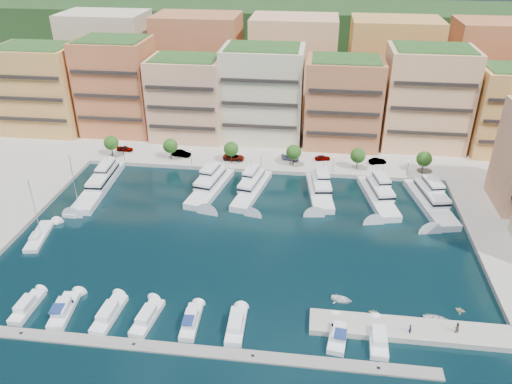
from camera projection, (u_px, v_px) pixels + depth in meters
The scene contains 55 objects.
ground at pixel (243, 240), 99.63m from camera, with size 400.00×400.00×0.00m, color black.
north_quay at pixel (273, 128), 153.63m from camera, with size 220.00×64.00×2.00m, color #9E998E.
hillside at pixel (284, 83), 195.43m from camera, with size 240.00×40.00×58.00m, color #1D3917.
south_pontoon at pixel (193, 351), 73.84m from camera, with size 72.00×2.20×0.35m, color gray.
finger_pier at pixel (413, 333), 77.16m from camera, with size 32.00×5.00×2.00m, color #9E998E.
apartment_0 at pixel (42, 89), 144.08m from camera, with size 22.00×16.50×24.80m.
apartment_1 at pixel (118, 86), 142.91m from camera, with size 20.00×16.50×26.80m.
apartment_2 at pixel (188, 98), 139.81m from camera, with size 20.00×15.50×22.80m.
apartment_3 at pixel (263, 94), 138.51m from camera, with size 22.00×16.50×25.80m.
apartment_4 at pixel (343, 103), 134.82m from camera, with size 20.00×15.50×23.80m.
apartment_5 at pixel (426, 98), 133.42m from camera, with size 22.00×16.50×26.80m.
backblock_0 at pixel (109, 60), 162.48m from camera, with size 26.00×18.00×30.00m, color beige.
backblock_1 at pixel (199, 63), 159.17m from camera, with size 26.00×18.00×30.00m, color #B56B44.
backblock_2 at pixel (293, 66), 155.86m from camera, with size 26.00×18.00×30.00m, color #EDB07D.
backblock_3 at pixel (391, 69), 152.55m from camera, with size 26.00×18.00×30.00m, color gold.
backblock_4 at pixel (493, 73), 149.24m from camera, with size 26.00×18.00×30.00m, color #C47741.
tree_0 at pixel (111, 143), 130.95m from camera, with size 3.80×3.80×5.65m.
tree_1 at pixel (170, 146), 129.18m from camera, with size 3.80×3.80×5.65m.
tree_2 at pixel (231, 149), 127.42m from camera, with size 3.80×3.80×5.65m.
tree_3 at pixel (294, 152), 125.65m from camera, with size 3.80×3.80×5.65m.
tree_4 at pixel (358, 156), 123.88m from camera, with size 3.80×3.80×5.65m.
tree_5 at pixel (424, 159), 122.12m from camera, with size 3.80×3.80×5.65m.
lamppost_0 at pixel (123, 150), 128.94m from camera, with size 0.30×0.30×4.20m.
lamppost_1 at pixel (191, 154), 126.96m from camera, with size 0.30×0.30×4.20m.
lamppost_2 at pixel (261, 158), 124.97m from camera, with size 0.30×0.30×4.20m.
lamppost_3 at pixel (333, 161), 122.98m from camera, with size 0.30×0.30×4.20m.
lamppost_4 at pixel (408, 165), 121.00m from camera, with size 0.30×0.30×4.20m.
yacht_0 at pixel (101, 183), 118.71m from camera, with size 5.89×24.47×7.30m.
yacht_2 at pixel (211, 185), 117.70m from camera, with size 8.45×20.09×7.30m.
yacht_3 at pixel (252, 187), 116.70m from camera, with size 7.67×19.70×7.30m.
yacht_4 at pixel (320, 190), 115.67m from camera, with size 6.97×18.04×7.30m.
yacht_5 at pixel (378, 195), 113.57m from camera, with size 8.46×19.67×7.30m.
yacht_6 at pixel (430, 200), 111.47m from camera, with size 9.20×21.82×7.30m.
cruiser_0 at pixel (27, 307), 81.49m from camera, with size 2.51×7.92×2.55m.
cruiser_1 at pixel (64, 310), 80.76m from camera, with size 3.68×8.66×2.66m.
cruiser_2 at pixel (109, 315), 79.94m from camera, with size 3.24×8.99×2.55m.
cruiser_3 at pixel (147, 318), 79.24m from camera, with size 3.57×8.60×2.55m.
cruiser_4 at pixel (191, 322), 78.43m from camera, with size 2.64×7.99×2.66m.
cruiser_5 at pixel (236, 326), 77.66m from camera, with size 2.85×8.14×2.55m.
cruiser_7 at pixel (338, 335), 75.90m from camera, with size 3.56×7.81×2.66m.
cruiser_8 at pixel (378, 339), 75.26m from camera, with size 2.92×7.94×2.55m.
sailboat_1 at pixel (39, 237), 100.05m from camera, with size 4.62×11.17×13.20m.
sailboat_2 at pixel (78, 208), 110.17m from camera, with size 2.88×8.25×13.20m.
tender_3 at pixel (460, 310), 81.08m from camera, with size 1.39×1.61×0.85m, color beige.
tender_1 at pixel (374, 312), 80.57m from camera, with size 1.49×1.73×0.91m, color beige.
tender_0 at pixel (341, 299), 83.40m from camera, with size 2.55×3.57×0.74m, color white.
tender_2 at pixel (436, 319), 79.13m from camera, with size 2.92×4.09×0.85m, color silver.
car_0 at pixel (125, 149), 135.16m from camera, with size 1.74×4.32×1.47m, color gray.
car_1 at pixel (181, 153), 132.11m from camera, with size 1.74×4.98×1.64m, color gray.
car_2 at pixel (234, 157), 130.16m from camera, with size 2.60×5.63×1.56m, color gray.
car_3 at pixel (290, 158), 130.09m from camera, with size 1.88×4.63×1.34m, color gray.
car_4 at pixel (323, 158), 130.07m from camera, with size 1.61×3.99×1.36m, color gray.
car_5 at pixel (377, 161), 128.14m from camera, with size 1.53×4.39×1.45m, color gray.
person_0 at pixel (410, 329), 75.32m from camera, with size 0.62×0.41×1.70m, color #262B4D.
person_1 at pixel (457, 327), 75.48m from camera, with size 0.91×0.71×1.87m, color brown.
Camera 1 is at (13.06, -81.89, 56.11)m, focal length 35.00 mm.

